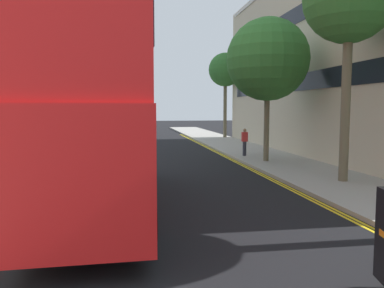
{
  "coord_description": "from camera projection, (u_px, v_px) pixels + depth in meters",
  "views": [
    {
      "loc": [
        -1.53,
        -1.34,
        2.96
      ],
      "look_at": [
        0.5,
        11.0,
        1.8
      ],
      "focal_mm": 36.18,
      "sensor_mm": 36.0,
      "label": 1
    }
  ],
  "objects": [
    {
      "name": "townhouse_terrace_right",
      "position": [
        368.0,
        61.0,
        24.4
      ],
      "size": [
        10.08,
        28.0,
        11.8
      ],
      "color": "beige",
      "rests_on": "ground"
    },
    {
      "name": "double_decker_bus_away",
      "position": [
        97.0,
        106.0,
        11.27
      ],
      "size": [
        2.92,
        10.84,
        5.64
      ],
      "color": "red",
      "rests_on": "ground"
    },
    {
      "name": "street_tree_near",
      "position": [
        268.0,
        60.0,
        20.28
      ],
      "size": [
        4.34,
        4.34,
        7.54
      ],
      "color": "#6B6047",
      "rests_on": "sidewalk_right"
    },
    {
      "name": "sidewalk_left",
      "position": [
        11.0,
        176.0,
        16.5
      ],
      "size": [
        4.0,
        80.0,
        0.14
      ],
      "primitive_type": "cube",
      "color": "#9E9991",
      "rests_on": "ground"
    },
    {
      "name": "kerb_line_outer",
      "position": [
        272.0,
        178.0,
        16.3
      ],
      "size": [
        0.1,
        56.0,
        0.01
      ],
      "primitive_type": "cube",
      "color": "yellow",
      "rests_on": "ground"
    },
    {
      "name": "sidewalk_right",
      "position": [
        298.0,
        168.0,
        18.6
      ],
      "size": [
        4.0,
        80.0,
        0.14
      ],
      "primitive_type": "cube",
      "color": "#9E9991",
      "rests_on": "ground"
    },
    {
      "name": "street_tree_distant",
      "position": [
        225.0,
        70.0,
        37.1
      ],
      "size": [
        3.22,
        3.22,
        8.12
      ],
      "color": "#6B6047",
      "rests_on": "sidewalk_right"
    },
    {
      "name": "pedestrian_far",
      "position": [
        245.0,
        142.0,
        22.93
      ],
      "size": [
        0.34,
        0.22,
        1.62
      ],
      "color": "#2D2D38",
      "rests_on": "sidewalk_right"
    },
    {
      "name": "kerb_line_inner",
      "position": [
        268.0,
        179.0,
        16.28
      ],
      "size": [
        0.1,
        56.0,
        0.01
      ],
      "primitive_type": "cube",
      "color": "yellow",
      "rests_on": "ground"
    }
  ]
}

